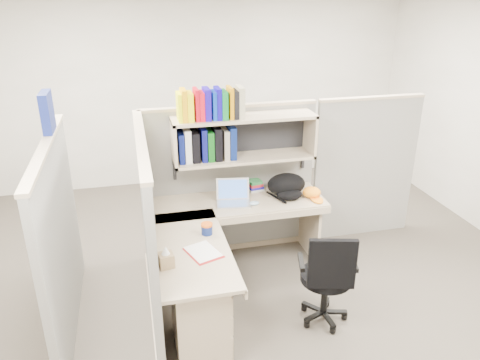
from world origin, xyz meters
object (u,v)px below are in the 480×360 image
object	(u,v)px
laptop	(233,193)
backpack	(288,186)
snack_canister	(207,229)
task_chair	(326,291)
desk	(213,280)

from	to	relation	value
laptop	backpack	xyz separation A→B (m)	(0.57, 0.03, -0.00)
snack_canister	backpack	bearing A→B (deg)	31.21
laptop	snack_canister	bearing A→B (deg)	-114.87
laptop	snack_canister	distance (m)	0.64
backpack	task_chair	bearing A→B (deg)	-92.62
desk	task_chair	world-z (taller)	task_chair
desk	task_chair	size ratio (longest dim) A/B	1.91
laptop	task_chair	xyz separation A→B (m)	(0.57, -1.02, -0.52)
desk	backpack	bearing A→B (deg)	42.00
desk	task_chair	bearing A→B (deg)	-13.48
backpack	task_chair	distance (m)	1.18
desk	backpack	size ratio (longest dim) A/B	4.42
laptop	backpack	size ratio (longest dim) A/B	0.82
backpack	snack_canister	world-z (taller)	backpack
task_chair	desk	bearing A→B (deg)	166.52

